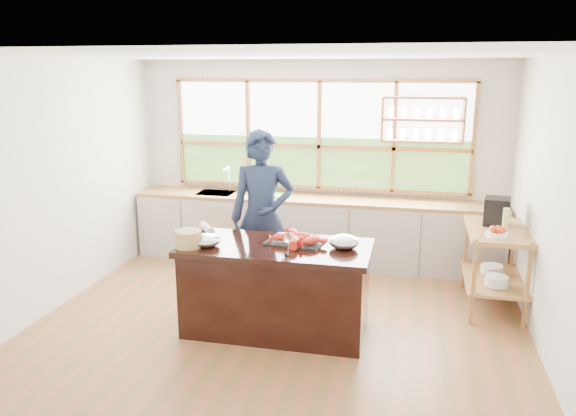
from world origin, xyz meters
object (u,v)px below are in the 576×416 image
(island, at_px, (276,288))
(wicker_basket, at_px, (188,239))
(espresso_machine, at_px, (497,211))
(cook, at_px, (262,217))

(island, height_order, wicker_basket, wicker_basket)
(espresso_machine, bearing_deg, wicker_basket, -143.44)
(island, bearing_deg, espresso_machine, 30.05)
(island, bearing_deg, wicker_basket, -163.03)
(wicker_basket, bearing_deg, cook, 64.40)
(wicker_basket, bearing_deg, island, 16.97)
(espresso_machine, bearing_deg, island, -140.18)
(island, distance_m, espresso_machine, 2.60)
(cook, distance_m, wicker_basket, 1.08)
(island, relative_size, espresso_machine, 6.11)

